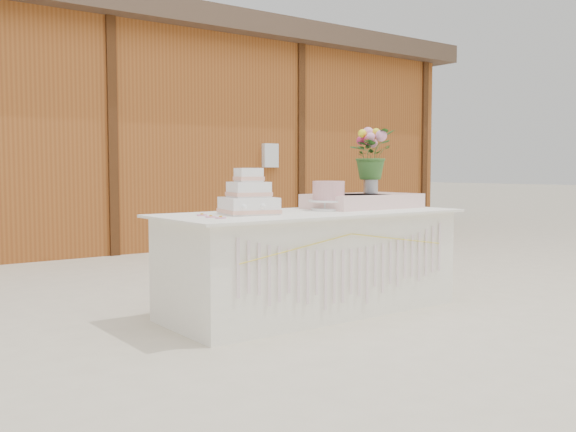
# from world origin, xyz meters

# --- Properties ---
(ground) EXTENTS (80.00, 80.00, 0.00)m
(ground) POSITION_xyz_m (0.00, 0.00, 0.00)
(ground) COLOR beige
(ground) RESTS_ON ground
(barn) EXTENTS (12.60, 4.60, 3.30)m
(barn) POSITION_xyz_m (-0.01, 5.99, 1.68)
(barn) COLOR brown
(barn) RESTS_ON ground
(cake_table) EXTENTS (2.40, 1.00, 0.77)m
(cake_table) POSITION_xyz_m (0.00, -0.00, 0.39)
(cake_table) COLOR white
(cake_table) RESTS_ON ground
(wedding_cake) EXTENTS (0.44, 0.44, 0.33)m
(wedding_cake) POSITION_xyz_m (-0.54, 0.06, 0.88)
(wedding_cake) COLOR white
(wedding_cake) RESTS_ON cake_table
(pink_cake_stand) EXTENTS (0.32, 0.32, 0.23)m
(pink_cake_stand) POSITION_xyz_m (0.21, 0.05, 0.90)
(pink_cake_stand) COLOR white
(pink_cake_stand) RESTS_ON cake_table
(satin_runner) EXTENTS (0.95, 0.57, 0.12)m
(satin_runner) POSITION_xyz_m (0.64, 0.11, 0.83)
(satin_runner) COLOR #FFCDCD
(satin_runner) RESTS_ON cake_table
(flower_vase) EXTENTS (0.12, 0.12, 0.17)m
(flower_vase) POSITION_xyz_m (0.77, 0.15, 0.97)
(flower_vase) COLOR #B4B4B9
(flower_vase) RESTS_ON satin_runner
(bouquet) EXTENTS (0.43, 0.38, 0.43)m
(bouquet) POSITION_xyz_m (0.77, 0.15, 1.27)
(bouquet) COLOR #316026
(bouquet) RESTS_ON flower_vase
(loose_flowers) EXTENTS (0.19, 0.38, 0.02)m
(loose_flowers) POSITION_xyz_m (-0.95, 0.01, 0.78)
(loose_flowers) COLOR pink
(loose_flowers) RESTS_ON cake_table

